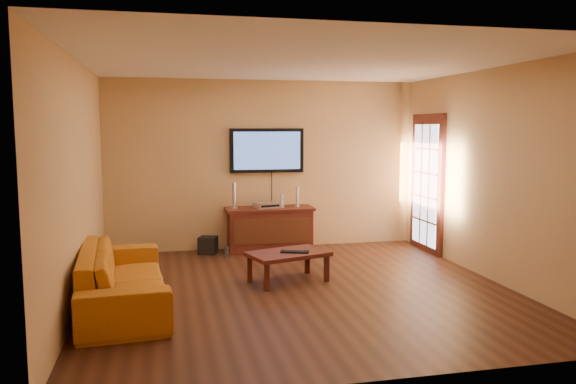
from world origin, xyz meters
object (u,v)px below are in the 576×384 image
object	(u,v)px
av_receiver	(267,205)
television	(267,151)
speaker_left	(234,197)
subwoofer	(208,245)
media_console	(270,229)
game_console	(282,200)
sofa	(123,267)
coffee_table	(288,256)
keyboard	(295,252)
bottle	(227,252)
speaker_right	(297,197)

from	to	relation	value
av_receiver	television	bearing A→B (deg)	63.59
speaker_left	subwoofer	xyz separation A→B (m)	(-0.42, -0.05, -0.74)
media_console	av_receiver	distance (m)	0.39
media_console	game_console	size ratio (longest dim) A/B	6.52
media_console	game_console	xyz separation A→B (m)	(0.21, 0.01, 0.45)
media_console	game_console	bearing A→B (deg)	3.25
sofa	av_receiver	world-z (taller)	sofa
coffee_table	keyboard	bearing A→B (deg)	-30.72
av_receiver	sofa	bearing A→B (deg)	-144.76
av_receiver	game_console	distance (m)	0.26
television	bottle	world-z (taller)	television
game_console	bottle	xyz separation A→B (m)	(-0.93, -0.37, -0.71)
speaker_right	keyboard	world-z (taller)	speaker_right
speaker_right	game_console	distance (m)	0.25
sofa	keyboard	size ratio (longest dim) A/B	5.86
television	media_console	bearing A→B (deg)	-90.00
television	coffee_table	distance (m)	2.41
av_receiver	keyboard	distance (m)	1.92
sofa	subwoofer	xyz separation A→B (m)	(1.10, 2.41, -0.31)
speaker_left	keyboard	size ratio (longest dim) A/B	1.05
speaker_right	speaker_left	bearing A→B (deg)	177.85
speaker_left	game_console	size ratio (longest dim) A/B	1.90
coffee_table	sofa	world-z (taller)	sofa
sofa	av_receiver	xyz separation A→B (m)	(2.04, 2.43, 0.29)
speaker_left	bottle	distance (m)	0.90
coffee_table	bottle	world-z (taller)	coffee_table
television	av_receiver	distance (m)	0.88
speaker_right	av_receiver	distance (m)	0.50
speaker_left	subwoofer	distance (m)	0.86
speaker_left	game_console	distance (m)	0.77
sofa	keyboard	distance (m)	2.12
speaker_left	subwoofer	size ratio (longest dim) A/B	1.53
bottle	keyboard	xyz separation A→B (m)	(0.69, -1.52, 0.31)
speaker_left	sofa	bearing A→B (deg)	-121.74
speaker_right	media_console	bearing A→B (deg)	-179.33
bottle	keyboard	bearing A→B (deg)	-65.56
av_receiver	bottle	distance (m)	1.00
speaker_left	speaker_right	bearing A→B (deg)	-2.15
coffee_table	subwoofer	size ratio (longest dim) A/B	4.22
av_receiver	bottle	size ratio (longest dim) A/B	1.92
av_receiver	subwoofer	xyz separation A→B (m)	(-0.93, -0.02, -0.60)
media_console	speaker_left	xyz separation A→B (m)	(-0.56, 0.04, 0.53)
television	av_receiver	xyz separation A→B (m)	(-0.04, -0.21, -0.85)
television	subwoofer	size ratio (longest dim) A/B	4.54
subwoofer	bottle	size ratio (longest dim) A/B	1.38
speaker_left	media_console	bearing A→B (deg)	-4.40
speaker_right	game_console	world-z (taller)	speaker_right
television	sofa	bearing A→B (deg)	-128.25
bottle	keyboard	size ratio (longest dim) A/B	0.50
coffee_table	keyboard	distance (m)	0.11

